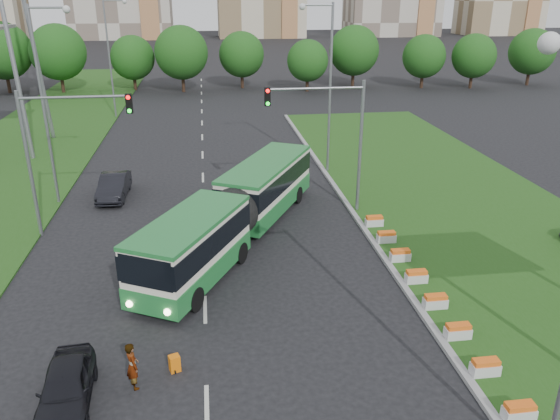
{
  "coord_description": "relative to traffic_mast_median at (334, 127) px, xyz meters",
  "views": [
    {
      "loc": [
        -2.54,
        -20.32,
        12.64
      ],
      "look_at": [
        0.85,
        4.47,
        2.6
      ],
      "focal_mm": 35.0,
      "sensor_mm": 36.0,
      "label": 1
    }
  ],
  "objects": [
    {
      "name": "ground",
      "position": [
        -4.78,
        -10.0,
        -5.35
      ],
      "size": [
        360.0,
        360.0,
        0.0
      ],
      "primitive_type": "plane",
      "color": "black",
      "rests_on": "ground"
    },
    {
      "name": "grass_median",
      "position": [
        8.22,
        -2.0,
        -5.27
      ],
      "size": [
        14.0,
        60.0,
        0.15
      ],
      "primitive_type": "cube",
      "color": "#224E16",
      "rests_on": "ground"
    },
    {
      "name": "median_kerb",
      "position": [
        1.27,
        -2.0,
        -5.26
      ],
      "size": [
        0.3,
        60.0,
        0.18
      ],
      "primitive_type": "cube",
      "color": "gray",
      "rests_on": "ground"
    },
    {
      "name": "left_verge",
      "position": [
        -22.78,
        15.0,
        -5.3
      ],
      "size": [
        12.0,
        110.0,
        0.1
      ],
      "primitive_type": "cube",
      "color": "#224E16",
      "rests_on": "ground"
    },
    {
      "name": "lane_markings",
      "position": [
        -7.78,
        10.0,
        -5.35
      ],
      "size": [
        0.2,
        100.0,
        0.01
      ],
      "primitive_type": null,
      "color": "beige",
      "rests_on": "ground"
    },
    {
      "name": "flower_planters",
      "position": [
        1.92,
        -10.3,
        -4.9
      ],
      "size": [
        1.1,
        15.9,
        0.6
      ],
      "primitive_type": null,
      "color": "silver",
      "rests_on": "grass_median"
    },
    {
      "name": "traffic_mast_median",
      "position": [
        0.0,
        0.0,
        0.0
      ],
      "size": [
        5.76,
        0.32,
        8.0
      ],
      "color": "gray",
      "rests_on": "ground"
    },
    {
      "name": "traffic_mast_left",
      "position": [
        -15.16,
        -1.0,
        0.0
      ],
      "size": [
        5.76,
        0.32,
        8.0
      ],
      "color": "gray",
      "rests_on": "ground"
    },
    {
      "name": "street_lamps",
      "position": [
        -7.78,
        0.0,
        0.65
      ],
      "size": [
        36.0,
        60.0,
        12.0
      ],
      "primitive_type": null,
      "color": "gray",
      "rests_on": "ground"
    },
    {
      "name": "tree_line",
      "position": [
        5.22,
        45.0,
        -0.85
      ],
      "size": [
        120.0,
        8.0,
        9.0
      ],
      "primitive_type": null,
      "color": "#175015",
      "rests_on": "ground"
    },
    {
      "name": "articulated_bus",
      "position": [
        -6.3,
        -3.1,
        -3.6
      ],
      "size": [
        2.7,
        17.31,
        2.85
      ],
      "rotation": [
        0.0,
        0.0,
        -0.49
      ],
      "color": "silver",
      "rests_on": "ground"
    },
    {
      "name": "car_left_near",
      "position": [
        -12.28,
        -15.19,
        -4.67
      ],
      "size": [
        1.87,
        4.11,
        1.37
      ],
      "primitive_type": "imported",
      "rotation": [
        0.0,
        0.0,
        0.06
      ],
      "color": "black",
      "rests_on": "ground"
    },
    {
      "name": "car_left_far",
      "position": [
        -13.56,
        4.62,
        -4.57
      ],
      "size": [
        1.76,
        4.75,
        1.55
      ],
      "primitive_type": "imported",
      "rotation": [
        0.0,
        0.0,
        -0.03
      ],
      "color": "black",
      "rests_on": "ground"
    },
    {
      "name": "pedestrian",
      "position": [
        -10.22,
        -14.63,
        -4.47
      ],
      "size": [
        0.65,
        0.76,
        1.76
      ],
      "primitive_type": "imported",
      "rotation": [
        0.0,
        0.0,
        1.99
      ],
      "color": "gray",
      "rests_on": "ground"
    },
    {
      "name": "shopping_trolley",
      "position": [
        -8.88,
        -13.95,
        -5.04
      ],
      "size": [
        0.37,
        0.39,
        0.63
      ],
      "rotation": [
        0.0,
        0.0,
        0.34
      ],
      "color": "orange",
      "rests_on": "ground"
    }
  ]
}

